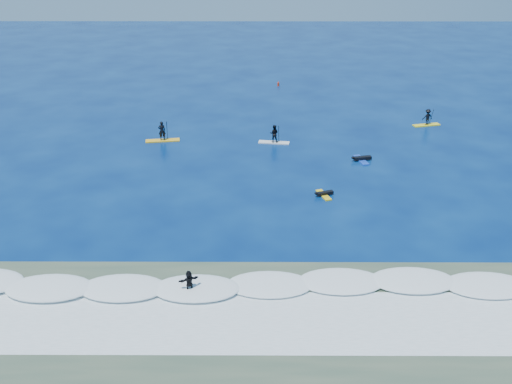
{
  "coord_description": "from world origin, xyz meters",
  "views": [
    {
      "loc": [
        0.37,
        -36.07,
        18.36
      ],
      "look_at": [
        0.22,
        0.84,
        0.6
      ],
      "focal_mm": 40.0,
      "sensor_mm": 36.0,
      "label": 1
    }
  ],
  "objects_px": {
    "prone_paddler_far": "(361,159)",
    "marker_buoy": "(278,84)",
    "sup_paddler_left": "(162,134)",
    "sup_paddler_center": "(274,135)",
    "sup_paddler_right": "(427,118)",
    "prone_paddler_near": "(324,194)",
    "wave_surfer": "(189,283)"
  },
  "relations": [
    {
      "from": "sup_paddler_right",
      "to": "prone_paddler_near",
      "type": "relative_size",
      "value": 1.47
    },
    {
      "from": "sup_paddler_left",
      "to": "prone_paddler_near",
      "type": "bearing_deg",
      "value": -48.41
    },
    {
      "from": "prone_paddler_far",
      "to": "marker_buoy",
      "type": "bearing_deg",
      "value": 1.39
    },
    {
      "from": "sup_paddler_center",
      "to": "sup_paddler_right",
      "type": "relative_size",
      "value": 1.02
    },
    {
      "from": "sup_paddler_left",
      "to": "prone_paddler_near",
      "type": "xyz_separation_m",
      "value": [
        13.56,
        -11.34,
        -0.54
      ]
    },
    {
      "from": "prone_paddler_far",
      "to": "sup_paddler_left",
      "type": "bearing_deg",
      "value": 61.74
    },
    {
      "from": "sup_paddler_center",
      "to": "marker_buoy",
      "type": "relative_size",
      "value": 4.54
    },
    {
      "from": "sup_paddler_center",
      "to": "prone_paddler_near",
      "type": "bearing_deg",
      "value": -64.54
    },
    {
      "from": "sup_paddler_left",
      "to": "wave_surfer",
      "type": "relative_size",
      "value": 1.7
    },
    {
      "from": "sup_paddler_left",
      "to": "prone_paddler_far",
      "type": "xyz_separation_m",
      "value": [
        17.4,
        -4.6,
        -0.52
      ]
    },
    {
      "from": "sup_paddler_center",
      "to": "prone_paddler_near",
      "type": "height_order",
      "value": "sup_paddler_center"
    },
    {
      "from": "sup_paddler_right",
      "to": "prone_paddler_far",
      "type": "relative_size",
      "value": 1.22
    },
    {
      "from": "wave_surfer",
      "to": "marker_buoy",
      "type": "distance_m",
      "value": 42.92
    },
    {
      "from": "sup_paddler_center",
      "to": "wave_surfer",
      "type": "relative_size",
      "value": 1.54
    },
    {
      "from": "wave_surfer",
      "to": "marker_buoy",
      "type": "bearing_deg",
      "value": 56.72
    },
    {
      "from": "prone_paddler_near",
      "to": "prone_paddler_far",
      "type": "distance_m",
      "value": 7.76
    },
    {
      "from": "sup_paddler_right",
      "to": "prone_paddler_near",
      "type": "xyz_separation_m",
      "value": [
        -11.71,
        -15.76,
        -0.61
      ]
    },
    {
      "from": "sup_paddler_left",
      "to": "prone_paddler_near",
      "type": "height_order",
      "value": "sup_paddler_left"
    },
    {
      "from": "sup_paddler_right",
      "to": "prone_paddler_far",
      "type": "height_order",
      "value": "sup_paddler_right"
    },
    {
      "from": "sup_paddler_center",
      "to": "prone_paddler_far",
      "type": "height_order",
      "value": "sup_paddler_center"
    },
    {
      "from": "wave_surfer",
      "to": "prone_paddler_near",
      "type": "bearing_deg",
      "value": 30.02
    },
    {
      "from": "sup_paddler_right",
      "to": "wave_surfer",
      "type": "xyz_separation_m",
      "value": [
        -20.22,
        -27.96,
        0.02
      ]
    },
    {
      "from": "wave_surfer",
      "to": "sup_paddler_left",
      "type": "bearing_deg",
      "value": 77.01
    },
    {
      "from": "sup_paddler_left",
      "to": "sup_paddler_center",
      "type": "relative_size",
      "value": 1.1
    },
    {
      "from": "wave_surfer",
      "to": "sup_paddler_center",
      "type": "bearing_deg",
      "value": 52.4
    },
    {
      "from": "sup_paddler_center",
      "to": "prone_paddler_far",
      "type": "distance_m",
      "value": 8.34
    },
    {
      "from": "prone_paddler_near",
      "to": "wave_surfer",
      "type": "relative_size",
      "value": 1.02
    },
    {
      "from": "sup_paddler_right",
      "to": "prone_paddler_near",
      "type": "distance_m",
      "value": 19.64
    },
    {
      "from": "sup_paddler_right",
      "to": "sup_paddler_center",
      "type": "bearing_deg",
      "value": -176.0
    },
    {
      "from": "prone_paddler_far",
      "to": "wave_surfer",
      "type": "xyz_separation_m",
      "value": [
        -12.35,
        -18.94,
        0.6
      ]
    },
    {
      "from": "sup_paddler_right",
      "to": "marker_buoy",
      "type": "distance_m",
      "value": 20.25
    },
    {
      "from": "prone_paddler_near",
      "to": "prone_paddler_far",
      "type": "relative_size",
      "value": 0.83
    }
  ]
}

